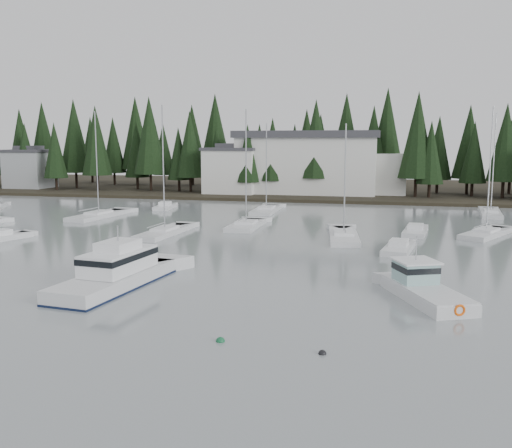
{
  "coord_description": "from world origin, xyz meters",
  "views": [
    {
      "loc": [
        9.78,
        -18.33,
        9.59
      ],
      "look_at": [
        -1.61,
        29.13,
        2.5
      ],
      "focal_mm": 40.0,
      "sensor_mm": 36.0,
      "label": 1
    }
  ],
  "objects_px": {
    "house_west": "(232,170)",
    "sailboat_6": "(491,214)",
    "sailboat_3": "(266,211)",
    "runabout_0": "(0,239)",
    "lobster_boat_teal": "(423,291)",
    "sailboat_5": "(246,227)",
    "sailboat_11": "(486,235)",
    "harbor_inn": "(319,163)",
    "house_far_west": "(30,168)",
    "cabin_cruiser_center": "(116,276)",
    "runabout_1": "(399,250)",
    "sailboat_9": "(165,234)",
    "runabout_4": "(415,232)",
    "runabout_3": "(165,208)",
    "sailboat_7": "(99,217)",
    "sailboat_8": "(344,238)"
  },
  "relations": [
    {
      "from": "harbor_inn",
      "to": "sailboat_6",
      "type": "xyz_separation_m",
      "value": [
        25.41,
        -21.34,
        -5.7
      ]
    },
    {
      "from": "cabin_cruiser_center",
      "to": "runabout_4",
      "type": "relative_size",
      "value": 1.65
    },
    {
      "from": "sailboat_8",
      "to": "sailboat_9",
      "type": "relative_size",
      "value": 0.86
    },
    {
      "from": "house_west",
      "to": "sailboat_7",
      "type": "distance_m",
      "value": 33.3
    },
    {
      "from": "lobster_boat_teal",
      "to": "sailboat_7",
      "type": "height_order",
      "value": "sailboat_7"
    },
    {
      "from": "runabout_0",
      "to": "runabout_4",
      "type": "height_order",
      "value": "same"
    },
    {
      "from": "sailboat_9",
      "to": "runabout_4",
      "type": "relative_size",
      "value": 2.03
    },
    {
      "from": "sailboat_6",
      "to": "sailboat_9",
      "type": "bearing_deg",
      "value": 130.0
    },
    {
      "from": "sailboat_9",
      "to": "runabout_1",
      "type": "xyz_separation_m",
      "value": [
        23.64,
        -3.82,
        0.06
      ]
    },
    {
      "from": "house_far_west",
      "to": "runabout_3",
      "type": "xyz_separation_m",
      "value": [
        38.05,
        -23.23,
        -4.27
      ]
    },
    {
      "from": "lobster_boat_teal",
      "to": "cabin_cruiser_center",
      "type": "bearing_deg",
      "value": 70.71
    },
    {
      "from": "house_far_west",
      "to": "runabout_4",
      "type": "xyz_separation_m",
      "value": [
        72.28,
        -38.13,
        -4.27
      ]
    },
    {
      "from": "house_west",
      "to": "sailboat_6",
      "type": "relative_size",
      "value": 0.69
    },
    {
      "from": "harbor_inn",
      "to": "runabout_4",
      "type": "relative_size",
      "value": 4.34
    },
    {
      "from": "lobster_boat_teal",
      "to": "runabout_0",
      "type": "height_order",
      "value": "lobster_boat_teal"
    },
    {
      "from": "cabin_cruiser_center",
      "to": "sailboat_9",
      "type": "distance_m",
      "value": 21.61
    },
    {
      "from": "lobster_boat_teal",
      "to": "sailboat_11",
      "type": "distance_m",
      "value": 27.15
    },
    {
      "from": "house_west",
      "to": "runabout_3",
      "type": "xyz_separation_m",
      "value": [
        -3.95,
        -21.23,
        -4.52
      ]
    },
    {
      "from": "sailboat_6",
      "to": "runabout_3",
      "type": "bearing_deg",
      "value": 99.54
    },
    {
      "from": "lobster_boat_teal",
      "to": "sailboat_6",
      "type": "xyz_separation_m",
      "value": [
        10.61,
        43.88,
        -0.43
      ]
    },
    {
      "from": "sailboat_9",
      "to": "runabout_3",
      "type": "distance_m",
      "value": 23.08
    },
    {
      "from": "sailboat_3",
      "to": "runabout_0",
      "type": "xyz_separation_m",
      "value": [
        -20.48,
        -28.32,
        0.07
      ]
    },
    {
      "from": "sailboat_11",
      "to": "runabout_1",
      "type": "xyz_separation_m",
      "value": [
        -8.8,
        -10.6,
        0.05
      ]
    },
    {
      "from": "runabout_3",
      "to": "house_far_west",
      "type": "bearing_deg",
      "value": 50.27
    },
    {
      "from": "sailboat_5",
      "to": "sailboat_9",
      "type": "distance_m",
      "value": 9.68
    },
    {
      "from": "sailboat_11",
      "to": "sailboat_8",
      "type": "bearing_deg",
      "value": 137.38
    },
    {
      "from": "sailboat_3",
      "to": "sailboat_5",
      "type": "distance_m",
      "value": 14.58
    },
    {
      "from": "lobster_boat_teal",
      "to": "sailboat_5",
      "type": "bearing_deg",
      "value": 10.61
    },
    {
      "from": "sailboat_6",
      "to": "sailboat_8",
      "type": "height_order",
      "value": "sailboat_6"
    },
    {
      "from": "sailboat_9",
      "to": "sailboat_11",
      "type": "xyz_separation_m",
      "value": [
        32.44,
        6.78,
        0.0
      ]
    },
    {
      "from": "house_far_west",
      "to": "sailboat_9",
      "type": "bearing_deg",
      "value": -43.56
    },
    {
      "from": "house_west",
      "to": "cabin_cruiser_center",
      "type": "bearing_deg",
      "value": -80.98
    },
    {
      "from": "runabout_1",
      "to": "runabout_4",
      "type": "bearing_deg",
      "value": -1.2
    },
    {
      "from": "runabout_1",
      "to": "sailboat_9",
      "type": "bearing_deg",
      "value": 89.46
    },
    {
      "from": "sailboat_3",
      "to": "runabout_0",
      "type": "bearing_deg",
      "value": 142.89
    },
    {
      "from": "runabout_0",
      "to": "runabout_3",
      "type": "height_order",
      "value": "same"
    },
    {
      "from": "sailboat_3",
      "to": "runabout_3",
      "type": "height_order",
      "value": "sailboat_3"
    },
    {
      "from": "cabin_cruiser_center",
      "to": "sailboat_5",
      "type": "distance_m",
      "value": 27.65
    },
    {
      "from": "runabout_3",
      "to": "runabout_4",
      "type": "height_order",
      "value": "same"
    },
    {
      "from": "sailboat_5",
      "to": "sailboat_11",
      "type": "relative_size",
      "value": 1.0
    },
    {
      "from": "runabout_0",
      "to": "runabout_3",
      "type": "relative_size",
      "value": 1.07
    },
    {
      "from": "sailboat_7",
      "to": "sailboat_5",
      "type": "bearing_deg",
      "value": -96.25
    },
    {
      "from": "sailboat_9",
      "to": "sailboat_6",
      "type": "bearing_deg",
      "value": -52.75
    },
    {
      "from": "house_far_west",
      "to": "cabin_cruiser_center",
      "type": "height_order",
      "value": "house_far_west"
    },
    {
      "from": "runabout_0",
      "to": "house_west",
      "type": "bearing_deg",
      "value": 6.66
    },
    {
      "from": "house_west",
      "to": "sailboat_6",
      "type": "distance_m",
      "value": 44.51
    },
    {
      "from": "harbor_inn",
      "to": "sailboat_6",
      "type": "relative_size",
      "value": 2.14
    },
    {
      "from": "sailboat_5",
      "to": "runabout_1",
      "type": "height_order",
      "value": "sailboat_5"
    },
    {
      "from": "sailboat_3",
      "to": "house_far_west",
      "type": "bearing_deg",
      "value": 64.95
    },
    {
      "from": "house_west",
      "to": "sailboat_7",
      "type": "bearing_deg",
      "value": -105.12
    }
  ]
}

